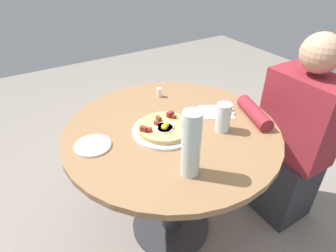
{
  "coord_description": "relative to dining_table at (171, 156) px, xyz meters",
  "views": [
    {
      "loc": [
        -0.94,
        0.6,
        1.48
      ],
      "look_at": [
        -0.0,
        0.02,
        0.75
      ],
      "focal_mm": 30.26,
      "sensor_mm": 36.0,
      "label": 1
    }
  ],
  "objects": [
    {
      "name": "dining_table",
      "position": [
        0.0,
        0.0,
        0.0
      ],
      "size": [
        1.03,
        1.03,
        0.73
      ],
      "color": "olive",
      "rests_on": "ground_plane"
    },
    {
      "name": "pizza_plate",
      "position": [
        -0.01,
        0.04,
        0.18
      ],
      "size": [
        0.3,
        0.3,
        0.01
      ],
      "primitive_type": "cylinder",
      "color": "white",
      "rests_on": "dining_table"
    },
    {
      "name": "salt_shaker",
      "position": [
        0.31,
        -0.11,
        0.2
      ],
      "size": [
        0.03,
        0.03,
        0.05
      ],
      "primitive_type": "cylinder",
      "color": "white",
      "rests_on": "dining_table"
    },
    {
      "name": "water_glass",
      "position": [
        -0.14,
        -0.19,
        0.24
      ],
      "size": [
        0.07,
        0.07,
        0.14
      ],
      "primitive_type": "cylinder",
      "color": "silver",
      "rests_on": "dining_table"
    },
    {
      "name": "knife",
      "position": [
        -0.02,
        -0.26,
        0.18
      ],
      "size": [
        0.1,
        0.16,
        0.0
      ],
      "primitive_type": "cube",
      "rotation": [
        0.0,
        0.0,
        1.05
      ],
      "color": "silver",
      "rests_on": "napkin"
    },
    {
      "name": "bread_plate",
      "position": [
        0.06,
        0.37,
        0.18
      ],
      "size": [
        0.16,
        0.16,
        0.01
      ],
      "primitive_type": "cylinder",
      "color": "white",
      "rests_on": "dining_table"
    },
    {
      "name": "person_seated",
      "position": [
        -0.23,
        -0.66,
        -0.05
      ],
      "size": [
        0.42,
        0.48,
        1.14
      ],
      "color": "#2D2D33",
      "rests_on": "ground_plane"
    },
    {
      "name": "water_bottle",
      "position": [
        -0.3,
        0.11,
        0.31
      ],
      "size": [
        0.07,
        0.07,
        0.27
      ],
      "primitive_type": "cylinder",
      "color": "silver",
      "rests_on": "dining_table"
    },
    {
      "name": "ground_plane",
      "position": [
        0.0,
        0.0,
        -0.55
      ],
      "size": [
        6.0,
        6.0,
        0.0
      ],
      "primitive_type": "plane",
      "color": "gray"
    },
    {
      "name": "fork",
      "position": [
        0.01,
        -0.28,
        0.18
      ],
      "size": [
        0.1,
        0.16,
        0.0
      ],
      "primitive_type": "cube",
      "rotation": [
        0.0,
        0.0,
        1.05
      ],
      "color": "silver",
      "rests_on": "napkin"
    },
    {
      "name": "breakfast_pizza",
      "position": [
        -0.01,
        0.04,
        0.2
      ],
      "size": [
        0.25,
        0.25,
        0.05
      ],
      "color": "tan",
      "rests_on": "pizza_plate"
    },
    {
      "name": "napkin",
      "position": [
        -0.0,
        -0.27,
        0.17
      ],
      "size": [
        0.21,
        0.22,
        0.0
      ],
      "primitive_type": "cube",
      "rotation": [
        0.0,
        0.0,
        1.05
      ],
      "color": "white",
      "rests_on": "dining_table"
    }
  ]
}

